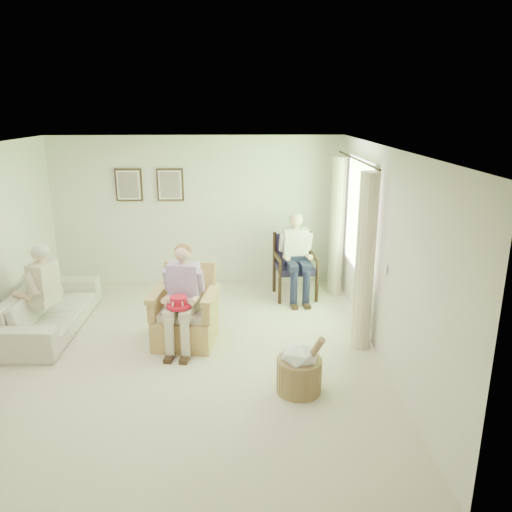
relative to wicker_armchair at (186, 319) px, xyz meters
name	(u,v)px	position (x,y,z in m)	size (l,w,h in m)	color
floor	(183,355)	(-0.01, -0.39, -0.33)	(5.50, 5.50, 0.00)	beige
back_wall	(198,212)	(-0.01, 2.36, 0.97)	(5.00, 0.04, 2.60)	silver
front_wall	(127,375)	(-0.01, -3.14, 0.97)	(5.00, 0.04, 2.60)	silver
right_wall	(384,256)	(2.49, -0.39, 0.97)	(0.04, 5.50, 2.60)	silver
ceiling	(173,148)	(-0.01, -0.39, 2.27)	(5.00, 5.50, 0.02)	white
window	(360,213)	(2.45, 0.81, 1.26)	(0.13, 2.50, 1.63)	#2D6B23
curtain_left	(365,263)	(2.32, -0.17, 0.82)	(0.34, 0.34, 2.30)	beige
curtain_right	(337,227)	(2.32, 1.79, 0.82)	(0.34, 0.34, 2.30)	beige
framed_print_left	(129,185)	(-1.16, 2.32, 1.45)	(0.45, 0.05, 0.55)	#382114
framed_print_right	(170,185)	(-0.46, 2.32, 1.45)	(0.45, 0.05, 0.55)	#382114
wicker_armchair	(186,319)	(0.00, 0.00, 0.00)	(0.80, 0.80, 1.03)	tan
wood_armchair	(295,263)	(1.63, 1.72, 0.23)	(0.66, 0.62, 1.02)	black
sofa	(50,309)	(-1.96, 0.43, -0.01)	(0.84, 2.15, 0.63)	beige
person_wicker	(183,290)	(0.00, -0.14, 0.46)	(0.40, 0.62, 1.35)	beige
person_dark	(296,251)	(1.63, 1.55, 0.50)	(0.40, 0.63, 1.39)	#1A1B39
person_sofa	(40,286)	(-1.96, 0.21, 0.41)	(0.42, 0.62, 1.28)	#C0B79B
red_hat	(179,303)	(-0.03, -0.34, 0.37)	(0.30, 0.30, 0.14)	red
hatbox	(299,368)	(1.39, -1.27, -0.04)	(0.65, 0.65, 0.74)	tan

